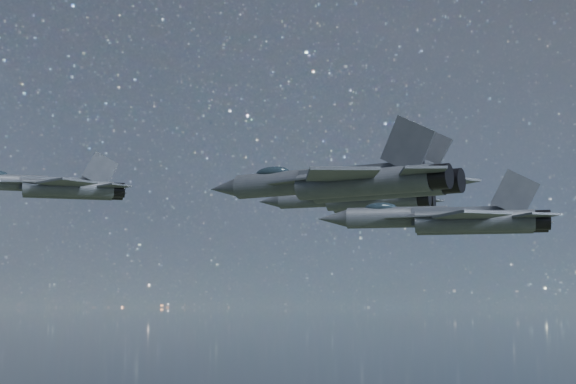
{
  "coord_description": "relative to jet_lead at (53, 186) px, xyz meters",
  "views": [
    {
      "loc": [
        5.41,
        -72.83,
        132.39
      ],
      "look_at": [
        -1.72,
        -0.39,
        141.95
      ],
      "focal_mm": 55.0,
      "sensor_mm": 36.0,
      "label": 1
    }
  ],
  "objects": [
    {
      "name": "jet_left",
      "position": [
        27.03,
        14.62,
        0.28
      ],
      "size": [
        19.72,
        13.37,
        4.96
      ],
      "rotation": [
        0.0,
        0.0,
        -0.27
      ],
      "color": "#33383F"
    },
    {
      "name": "jet_lead",
      "position": [
        0.0,
        0.0,
        0.0
      ],
      "size": [
        16.3,
        10.82,
        4.15
      ],
      "rotation": [
        0.0,
        0.0,
        0.37
      ],
      "color": "#33383F"
    },
    {
      "name": "jet_right",
      "position": [
        26.98,
        -24.01,
        -3.39
      ],
      "size": [
        16.88,
        11.05,
        4.35
      ],
      "rotation": [
        0.0,
        0.0,
        -0.43
      ],
      "color": "#33383F"
    },
    {
      "name": "jet_slot",
      "position": [
        34.99,
        -2.02,
        -3.48
      ],
      "size": [
        19.9,
        13.94,
        5.02
      ],
      "rotation": [
        0.0,
        0.0,
        -0.11
      ],
      "color": "#33383F"
    }
  ]
}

